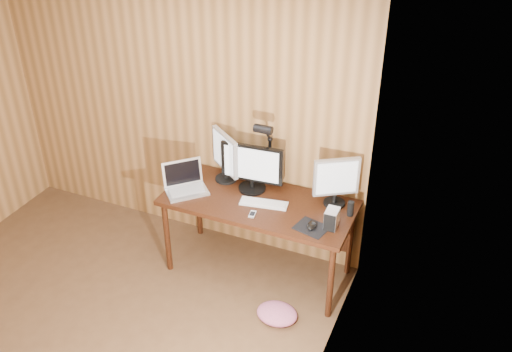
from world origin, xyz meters
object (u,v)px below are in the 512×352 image
Objects in this scene: desk at (262,208)px; hard_drive at (332,219)px; laptop at (185,183)px; monitor_left at (225,156)px; keyboard at (264,203)px; phone at (252,214)px; desk_lamp at (266,145)px; speaker at (351,209)px; monitor_center at (252,167)px; monitor_right at (336,180)px; mouse at (312,225)px.

hard_drive is (0.66, -0.18, 0.20)m from desk.
monitor_left is at bearing 3.68° from laptop.
hard_drive is at bearing -17.45° from keyboard.
phone is (-0.03, -0.18, -0.00)m from keyboard.
desk_lamp reaches higher than monitor_left.
monitor_left is 1.17m from speaker.
laptop is 3.39× the size of speaker.
monitor_center is 0.28m from monitor_left.
speaker is (0.75, 0.03, 0.18)m from desk.
hard_drive reaches higher than speaker.
laptop reaches higher than phone.
desk_lamp is (-0.78, 0.13, 0.35)m from speaker.
desk is at bearing 111.28° from keyboard.
monitor_left reaches higher than monitor_right.
mouse is (0.92, -0.38, -0.22)m from monitor_left.
monitor_left is at bearing 175.25° from speaker.
desk_lamp is at bearing 154.00° from mouse.
laptop is at bearing -174.29° from mouse.
speaker is (1.40, 0.19, 0.00)m from laptop.
hard_drive reaches higher than mouse.
desk is 13.84× the size of mouse.
monitor_right reaches higher than laptop.
phone is at bearing -108.46° from keyboard.
mouse is (0.53, -0.26, 0.15)m from desk.
desk_lamp is at bearing -17.96° from laptop.
monitor_center is 0.44m from phone.
monitor_center is 0.75m from mouse.
monitor_left reaches higher than monitor_center.
hard_drive reaches higher than desk.
monitor_center is 1.27× the size of monitor_right.
desk is 0.70m from monitor_right.
monitor_left is 3.89× the size of mouse.
monitor_left is 4.43× the size of phone.
monitor_center is 1.20× the size of monitor_left.
monitor_center reaches higher than speaker.
mouse is 0.17× the size of desk_lamp.
desk is at bearing -30.91° from laptop.
keyboard reaches higher than phone.
desk is 12.67× the size of speaker.
mouse is at bearing -49.43° from laptop.
desk_lamp reaches higher than monitor_center.
speaker is at bearing -65.24° from monitor_right.
laptop is (-0.64, -0.16, 0.18)m from desk.
monitor_left is 0.63m from phone.
laptop is 4.21× the size of phone.
monitor_left is 1.06× the size of monitor_right.
monitor_right is at bearing -31.51° from laptop.
desk is 0.71m from hard_drive.
keyboard is at bearing -40.05° from laptop.
desk is 10.40× the size of hard_drive.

